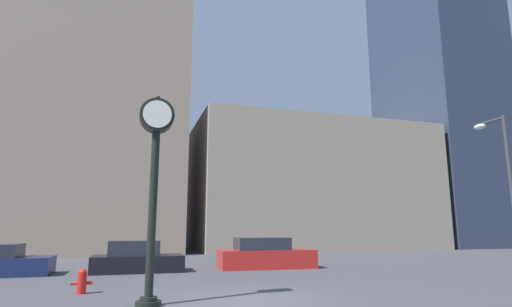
{
  "coord_description": "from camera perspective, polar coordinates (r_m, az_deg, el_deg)",
  "views": [
    {
      "loc": [
        -2.95,
        -10.55,
        1.91
      ],
      "look_at": [
        3.64,
        10.8,
        6.04
      ],
      "focal_mm": 28.0,
      "sensor_mm": 36.0,
      "label": 1
    }
  ],
  "objects": [
    {
      "name": "ground_plane",
      "position": [
        11.12,
        -1.6,
        -20.38
      ],
      "size": [
        200.0,
        200.0,
        0.0
      ],
      "primitive_type": "plane",
      "color": "#424247"
    },
    {
      "name": "building_glass_modern",
      "position": [
        49.1,
        24.45,
        7.62
      ],
      "size": [
        8.97,
        12.0,
        32.73
      ],
      "color": "#2D384C",
      "rests_on": "ground_plane"
    },
    {
      "name": "street_clock",
      "position": [
        10.8,
        -14.26,
        -1.38
      ],
      "size": [
        0.91,
        0.63,
        5.42
      ],
      "color": "black",
      "rests_on": "ground_plane"
    },
    {
      "name": "fire_hydrant_near",
      "position": [
        13.29,
        -23.62,
        -16.35
      ],
      "size": [
        0.6,
        0.26,
        0.71
      ],
      "color": "red",
      "rests_on": "ground_plane"
    },
    {
      "name": "car_red",
      "position": [
        19.63,
        1.32,
        -14.3
      ],
      "size": [
        4.59,
        2.1,
        1.43
      ],
      "rotation": [
        0.0,
        0.0,
        -0.05
      ],
      "color": "red",
      "rests_on": "ground_plane"
    },
    {
      "name": "building_storefront_row",
      "position": [
        38.22,
        7.57,
        -4.88
      ],
      "size": [
        21.57,
        12.0,
        11.16
      ],
      "color": "gray",
      "rests_on": "ground_plane"
    },
    {
      "name": "building_tall_tower",
      "position": [
        37.0,
        -20.81,
        10.67
      ],
      "size": [
        13.11,
        12.0,
        29.65
      ],
      "color": "gray",
      "rests_on": "ground_plane"
    },
    {
      "name": "street_lamp_right",
      "position": [
        19.53,
        31.62,
        -1.84
      ],
      "size": [
        0.36,
        1.57,
        6.52
      ],
      "color": "#38383D",
      "rests_on": "ground_plane"
    },
    {
      "name": "car_black",
      "position": [
        18.66,
        -16.63,
        -14.22
      ],
      "size": [
        3.87,
        1.83,
        1.34
      ],
      "rotation": [
        0.0,
        0.0,
        -0.02
      ],
      "color": "black",
      "rests_on": "ground_plane"
    }
  ]
}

